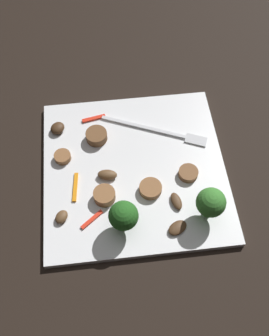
{
  "coord_description": "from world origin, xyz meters",
  "views": [
    {
      "loc": [
        -0.04,
        -0.31,
        0.54
      ],
      "look_at": [
        0.0,
        0.0,
        0.01
      ],
      "focal_mm": 41.97,
      "sensor_mm": 36.0,
      "label": 1
    }
  ],
  "objects_px": {
    "pepper_strip_2": "(94,118)",
    "mushroom_4": "(178,228)",
    "mushroom_1": "(61,217)",
    "mushroom_3": "(107,175)",
    "broccoli_floret_1": "(211,203)",
    "mushroom_2": "(57,128)",
    "sausage_slice_1": "(150,189)",
    "sausage_slice_4": "(63,157)",
    "broccoli_floret_0": "(123,216)",
    "mushroom_0": "(176,201)",
    "sausage_slice_3": "(188,173)",
    "sausage_slice_2": "(97,136)",
    "pepper_strip_0": "(92,220)",
    "pepper_strip_1": "(75,187)",
    "sausage_slice_0": "(104,195)",
    "fork": "(162,132)",
    "plate": "(134,170)"
  },
  "relations": [
    {
      "from": "pepper_strip_2",
      "to": "mushroom_4",
      "type": "bearing_deg",
      "value": -63.12
    },
    {
      "from": "mushroom_1",
      "to": "mushroom_3",
      "type": "relative_size",
      "value": 0.73
    },
    {
      "from": "broccoli_floret_1",
      "to": "mushroom_2",
      "type": "distance_m",
      "value": 0.28
    },
    {
      "from": "sausage_slice_1",
      "to": "sausage_slice_4",
      "type": "distance_m",
      "value": 0.15
    },
    {
      "from": "broccoli_floret_0",
      "to": "mushroom_0",
      "type": "xyz_separation_m",
      "value": [
        0.08,
        0.03,
        -0.03
      ]
    },
    {
      "from": "sausage_slice_1",
      "to": "sausage_slice_3",
      "type": "distance_m",
      "value": 0.06
    },
    {
      "from": "sausage_slice_1",
      "to": "mushroom_1",
      "type": "bearing_deg",
      "value": -167.07
    },
    {
      "from": "mushroom_0",
      "to": "sausage_slice_2",
      "type": "bearing_deg",
      "value": 130.53
    },
    {
      "from": "pepper_strip_0",
      "to": "pepper_strip_1",
      "type": "relative_size",
      "value": 0.8
    },
    {
      "from": "broccoli_floret_1",
      "to": "mushroom_0",
      "type": "xyz_separation_m",
      "value": [
        -0.04,
        0.02,
        -0.03
      ]
    },
    {
      "from": "sausage_slice_3",
      "to": "mushroom_1",
      "type": "height_order",
      "value": "same"
    },
    {
      "from": "sausage_slice_0",
      "to": "sausage_slice_2",
      "type": "xyz_separation_m",
      "value": [
        -0.0,
        0.11,
        -0.0
      ]
    },
    {
      "from": "mushroom_4",
      "to": "sausage_slice_2",
      "type": "bearing_deg",
      "value": 121.54
    },
    {
      "from": "sausage_slice_3",
      "to": "mushroom_1",
      "type": "distance_m",
      "value": 0.2
    },
    {
      "from": "fork",
      "to": "pepper_strip_1",
      "type": "distance_m",
      "value": 0.17
    },
    {
      "from": "sausage_slice_1",
      "to": "mushroom_3",
      "type": "height_order",
      "value": "mushroom_3"
    },
    {
      "from": "sausage_slice_4",
      "to": "mushroom_2",
      "type": "relative_size",
      "value": 1.07
    },
    {
      "from": "broccoli_floret_0",
      "to": "pepper_strip_2",
      "type": "height_order",
      "value": "broccoli_floret_0"
    },
    {
      "from": "sausage_slice_3",
      "to": "mushroom_0",
      "type": "bearing_deg",
      "value": -120.37
    },
    {
      "from": "sausage_slice_2",
      "to": "mushroom_4",
      "type": "bearing_deg",
      "value": -58.46
    },
    {
      "from": "sausage_slice_2",
      "to": "plate",
      "type": "bearing_deg",
      "value": -48.63
    },
    {
      "from": "broccoli_floret_0",
      "to": "mushroom_1",
      "type": "xyz_separation_m",
      "value": [
        -0.09,
        0.02,
        -0.03
      ]
    },
    {
      "from": "sausage_slice_3",
      "to": "pepper_strip_0",
      "type": "bearing_deg",
      "value": -158.96
    },
    {
      "from": "pepper_strip_0",
      "to": "pepper_strip_2",
      "type": "distance_m",
      "value": 0.18
    },
    {
      "from": "sausage_slice_1",
      "to": "sausage_slice_2",
      "type": "bearing_deg",
      "value": 125.55
    },
    {
      "from": "mushroom_4",
      "to": "pepper_strip_0",
      "type": "height_order",
      "value": "mushroom_4"
    },
    {
      "from": "plate",
      "to": "pepper_strip_1",
      "type": "relative_size",
      "value": 5.84
    },
    {
      "from": "broccoli_floret_1",
      "to": "mushroom_3",
      "type": "height_order",
      "value": "broccoli_floret_1"
    },
    {
      "from": "fork",
      "to": "sausage_slice_1",
      "type": "xyz_separation_m",
      "value": [
        -0.03,
        -0.11,
        0.0
      ]
    },
    {
      "from": "broccoli_floret_1",
      "to": "pepper_strip_1",
      "type": "height_order",
      "value": "broccoli_floret_1"
    },
    {
      "from": "broccoli_floret_0",
      "to": "sausage_slice_2",
      "type": "height_order",
      "value": "broccoli_floret_0"
    },
    {
      "from": "broccoli_floret_0",
      "to": "sausage_slice_1",
      "type": "distance_m",
      "value": 0.08
    },
    {
      "from": "sausage_slice_3",
      "to": "broccoli_floret_1",
      "type": "bearing_deg",
      "value": -77.3
    },
    {
      "from": "broccoli_floret_0",
      "to": "pepper_strip_1",
      "type": "relative_size",
      "value": 1.2
    },
    {
      "from": "mushroom_2",
      "to": "pepper_strip_1",
      "type": "xyz_separation_m",
      "value": [
        0.02,
        -0.11,
        -0.0
      ]
    },
    {
      "from": "sausage_slice_3",
      "to": "mushroom_0",
      "type": "distance_m",
      "value": 0.05
    },
    {
      "from": "pepper_strip_2",
      "to": "mushroom_3",
      "type": "bearing_deg",
      "value": -82.91
    },
    {
      "from": "sausage_slice_1",
      "to": "broccoli_floret_1",
      "type": "bearing_deg",
      "value": -31.89
    },
    {
      "from": "sausage_slice_3",
      "to": "pepper_strip_0",
      "type": "relative_size",
      "value": 0.78
    },
    {
      "from": "pepper_strip_2",
      "to": "sausage_slice_0",
      "type": "bearing_deg",
      "value": -87.27
    },
    {
      "from": "mushroom_0",
      "to": "sausage_slice_4",
      "type": "bearing_deg",
      "value": 149.85
    },
    {
      "from": "sausage_slice_2",
      "to": "mushroom_0",
      "type": "distance_m",
      "value": 0.17
    },
    {
      "from": "broccoli_floret_1",
      "to": "mushroom_3",
      "type": "xyz_separation_m",
      "value": [
        -0.14,
        0.08,
        -0.03
      ]
    },
    {
      "from": "sausage_slice_0",
      "to": "mushroom_3",
      "type": "xyz_separation_m",
      "value": [
        0.01,
        0.04,
        -0.0
      ]
    },
    {
      "from": "pepper_strip_1",
      "to": "plate",
      "type": "bearing_deg",
      "value": 14.55
    },
    {
      "from": "plate",
      "to": "mushroom_3",
      "type": "distance_m",
      "value": 0.05
    },
    {
      "from": "broccoli_floret_0",
      "to": "mushroom_4",
      "type": "bearing_deg",
      "value": -9.82
    },
    {
      "from": "sausage_slice_1",
      "to": "sausage_slice_3",
      "type": "height_order",
      "value": "same"
    },
    {
      "from": "broccoli_floret_1",
      "to": "sausage_slice_4",
      "type": "distance_m",
      "value": 0.24
    },
    {
      "from": "sausage_slice_0",
      "to": "sausage_slice_1",
      "type": "relative_size",
      "value": 0.96
    }
  ]
}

